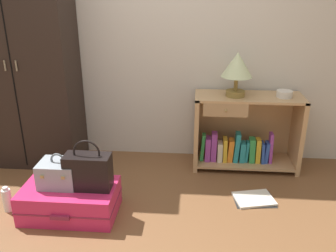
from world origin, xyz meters
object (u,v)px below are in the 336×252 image
object	(u,v)px
train_case	(59,173)
table_lamp	(237,67)
wardrobe	(23,60)
handbag	(88,171)
bookshelf	(243,134)
bowl	(284,94)
suitcase_large	(70,200)
bottle	(7,200)
open_book_on_floor	(254,199)

from	to	relation	value
train_case	table_lamp	bearing A→B (deg)	32.04
wardrobe	handbag	size ratio (longest dim) A/B	5.20
bookshelf	bowl	xyz separation A→B (m)	(0.33, -0.03, 0.41)
suitcase_large	bottle	size ratio (longest dim) A/B	3.42
bookshelf	suitcase_large	distance (m)	1.67
suitcase_large	train_case	size ratio (longest dim) A/B	2.54
suitcase_large	bottle	world-z (taller)	suitcase_large
table_lamp	bowl	world-z (taller)	table_lamp
handbag	open_book_on_floor	bearing A→B (deg)	13.18
suitcase_large	open_book_on_floor	bearing A→B (deg)	12.00
table_lamp	handbag	bearing A→B (deg)	-142.05
bookshelf	bottle	bearing A→B (deg)	-154.10
handbag	bookshelf	bearing A→B (deg)	36.56
bookshelf	open_book_on_floor	distance (m)	0.69
bowl	train_case	bearing A→B (deg)	-154.56
bookshelf	handbag	size ratio (longest dim) A/B	2.53
bowl	train_case	world-z (taller)	bowl
wardrobe	suitcase_large	xyz separation A→B (m)	(0.65, -0.87, -0.88)
bookshelf	suitcase_large	size ratio (longest dim) A/B	1.37
table_lamp	open_book_on_floor	bearing A→B (deg)	-75.50
table_lamp	suitcase_large	bearing A→B (deg)	-145.46
suitcase_large	open_book_on_floor	world-z (taller)	suitcase_large
wardrobe	table_lamp	distance (m)	1.92
suitcase_large	bottle	distance (m)	0.50
bowl	suitcase_large	bearing A→B (deg)	-152.72
table_lamp	bowl	size ratio (longest dim) A/B	2.82
bowl	bookshelf	bearing A→B (deg)	174.59
suitcase_large	train_case	distance (m)	0.23
bowl	open_book_on_floor	xyz separation A→B (m)	(-0.28, -0.58, -0.73)
table_lamp	open_book_on_floor	size ratio (longest dim) A/B	1.11
wardrobe	bottle	size ratio (longest dim) A/B	9.65
wardrobe	table_lamp	bearing A→B (deg)	0.21
wardrobe	bowl	distance (m)	2.37
wardrobe	bookshelf	distance (m)	2.14
table_lamp	bottle	world-z (taller)	table_lamp
bottle	open_book_on_floor	size ratio (longest dim) A/B	0.59
bookshelf	table_lamp	world-z (taller)	table_lamp
wardrobe	table_lamp	size ratio (longest dim) A/B	5.11
table_lamp	bowl	bearing A→B (deg)	0.34
bookshelf	train_case	distance (m)	1.70
wardrobe	bookshelf	size ratio (longest dim) A/B	2.06
open_book_on_floor	handbag	bearing A→B (deg)	-166.82
wardrobe	handbag	world-z (taller)	wardrobe
handbag	open_book_on_floor	xyz separation A→B (m)	(1.27, 0.30, -0.36)
wardrobe	train_case	bearing A→B (deg)	-55.77
handbag	bottle	world-z (taller)	handbag
table_lamp	open_book_on_floor	xyz separation A→B (m)	(0.15, -0.58, -0.96)
wardrobe	bowl	bearing A→B (deg)	0.23
handbag	suitcase_large	bearing A→B (deg)	-177.69
bowl	suitcase_large	distance (m)	2.02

